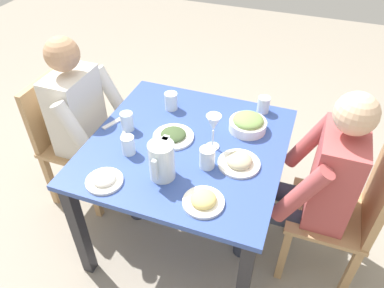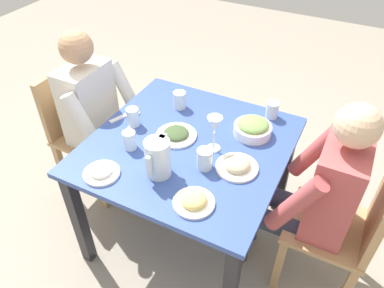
{
  "view_description": "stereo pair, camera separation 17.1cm",
  "coord_description": "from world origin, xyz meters",
  "views": [
    {
      "loc": [
        1.37,
        0.52,
        1.96
      ],
      "look_at": [
        0.05,
        0.05,
        0.78
      ],
      "focal_mm": 34.6,
      "sensor_mm": 36.0,
      "label": 1
    },
    {
      "loc": [
        1.3,
        0.68,
        1.96
      ],
      "look_at": [
        0.05,
        0.05,
        0.78
      ],
      "focal_mm": 34.6,
      "sensor_mm": 36.0,
      "label": 2
    }
  ],
  "objects": [
    {
      "name": "wine_glass",
      "position": [
        -0.02,
        0.13,
        0.87
      ],
      "size": [
        0.08,
        0.08,
        0.2
      ],
      "color": "silver",
      "rests_on": "dining_table"
    },
    {
      "name": "fork_near",
      "position": [
        -0.04,
        -0.44,
        0.73
      ],
      "size": [
        0.17,
        0.09,
        0.01
      ],
      "primitive_type": "cube",
      "rotation": [
        0.0,
        0.0,
        -0.4
      ],
      "color": "silver",
      "rests_on": "dining_table"
    },
    {
      "name": "knife_near",
      "position": [
        -0.02,
        -0.36,
        0.73
      ],
      "size": [
        0.18,
        0.06,
        0.01
      ],
      "primitive_type": "cube",
      "rotation": [
        0.0,
        0.0,
        0.22
      ],
      "color": "silver",
      "rests_on": "dining_table"
    },
    {
      "name": "chair_near",
      "position": [
        -0.09,
        -0.85,
        0.49
      ],
      "size": [
        0.4,
        0.4,
        0.86
      ],
      "color": "tan",
      "rests_on": "ground_plane"
    },
    {
      "name": "water_glass_near_right",
      "position": [
        -0.27,
        -0.2,
        0.78
      ],
      "size": [
        0.07,
        0.07,
        0.1
      ],
      "primitive_type": "cylinder",
      "color": "silver",
      "rests_on": "dining_table"
    },
    {
      "name": "diner_far",
      "position": [
        -0.05,
        0.65,
        0.63
      ],
      "size": [
        0.48,
        0.53,
        1.16
      ],
      "color": "#B24C4C",
      "rests_on": "ground_plane"
    },
    {
      "name": "water_glass_far_left",
      "position": [
        0.16,
        -0.25,
        0.78
      ],
      "size": [
        0.07,
        0.07,
        0.1
      ],
      "primitive_type": "cylinder",
      "color": "silver",
      "rests_on": "dining_table"
    },
    {
      "name": "ground_plane",
      "position": [
        0.0,
        0.0,
        0.0
      ],
      "size": [
        8.0,
        8.0,
        0.0
      ],
      "primitive_type": "plane",
      "color": "gray"
    },
    {
      "name": "salad_bowl",
      "position": [
        -0.23,
        0.27,
        0.77
      ],
      "size": [
        0.2,
        0.2,
        0.09
      ],
      "color": "white",
      "rests_on": "dining_table"
    },
    {
      "name": "water_glass_by_pitcher",
      "position": [
        -0.01,
        -0.34,
        0.78
      ],
      "size": [
        0.07,
        0.07,
        0.1
      ],
      "primitive_type": "cylinder",
      "color": "silver",
      "rests_on": "dining_table"
    },
    {
      "name": "water_glass_center",
      "position": [
        -0.42,
        0.31,
        0.78
      ],
      "size": [
        0.07,
        0.07,
        0.09
      ],
      "primitive_type": "cylinder",
      "color": "silver",
      "rests_on": "dining_table"
    },
    {
      "name": "diner_near",
      "position": [
        -0.09,
        -0.65,
        0.63
      ],
      "size": [
        0.48,
        0.53,
        1.16
      ],
      "color": "silver",
      "rests_on": "ground_plane"
    },
    {
      "name": "dining_table",
      "position": [
        0.0,
        0.0,
        0.62
      ],
      "size": [
        1.0,
        1.0,
        0.73
      ],
      "color": "#334C99",
      "rests_on": "ground_plane"
    },
    {
      "name": "plate_fries",
      "position": [
        0.35,
        0.21,
        0.75
      ],
      "size": [
        0.18,
        0.18,
        0.06
      ],
      "color": "white",
      "rests_on": "dining_table"
    },
    {
      "name": "plate_beans",
      "position": [
        0.06,
        0.29,
        0.75
      ],
      "size": [
        0.21,
        0.21,
        0.06
      ],
      "color": "white",
      "rests_on": "dining_table"
    },
    {
      "name": "water_pitcher",
      "position": [
        0.26,
        -0.02,
        0.82
      ],
      "size": [
        0.16,
        0.12,
        0.19
      ],
      "color": "silver",
      "rests_on": "dining_table"
    },
    {
      "name": "plate_dolmas",
      "position": [
        -0.02,
        -0.08,
        0.74
      ],
      "size": [
        0.22,
        0.22,
        0.04
      ],
      "color": "white",
      "rests_on": "dining_table"
    },
    {
      "name": "chair_far",
      "position": [
        -0.05,
        0.85,
        0.49
      ],
      "size": [
        0.4,
        0.4,
        0.86
      ],
      "color": "tan",
      "rests_on": "ground_plane"
    },
    {
      "name": "plate_yoghurt",
      "position": [
        0.39,
        -0.26,
        0.74
      ],
      "size": [
        0.17,
        0.17,
        0.05
      ],
      "color": "white",
      "rests_on": "dining_table"
    },
    {
      "name": "water_glass_near_left",
      "position": [
        0.12,
        0.15,
        0.78
      ],
      "size": [
        0.08,
        0.08,
        0.11
      ],
      "primitive_type": "cylinder",
      "color": "silver",
      "rests_on": "dining_table"
    }
  ]
}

